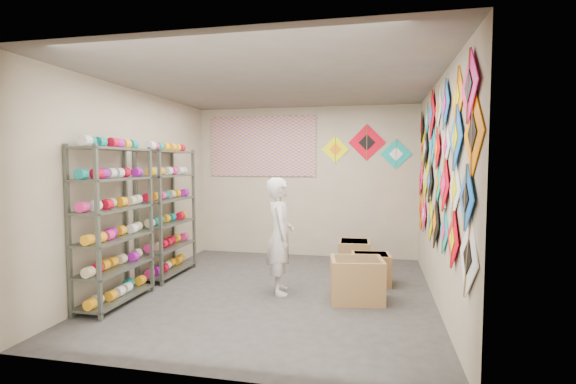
% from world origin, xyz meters
% --- Properties ---
extents(ground, '(4.50, 4.50, 0.00)m').
position_xyz_m(ground, '(0.00, 0.00, 0.00)').
color(ground, '#302D2A').
extents(room_walls, '(4.50, 4.50, 4.50)m').
position_xyz_m(room_walls, '(0.00, 0.00, 1.64)').
color(room_walls, tan).
rests_on(room_walls, ground).
extents(shelf_rack_front, '(0.40, 1.10, 1.90)m').
position_xyz_m(shelf_rack_front, '(-1.78, -0.85, 0.95)').
color(shelf_rack_front, '#4C5147').
rests_on(shelf_rack_front, ground).
extents(shelf_rack_back, '(0.40, 1.10, 1.90)m').
position_xyz_m(shelf_rack_back, '(-1.78, 0.45, 0.95)').
color(shelf_rack_back, '#4C5147').
rests_on(shelf_rack_back, ground).
extents(string_spools, '(0.12, 2.36, 0.12)m').
position_xyz_m(string_spools, '(-1.78, -0.20, 1.05)').
color(string_spools, '#EF2676').
rests_on(string_spools, ground).
extents(kite_wall_display, '(0.06, 4.31, 2.06)m').
position_xyz_m(kite_wall_display, '(1.98, -0.00, 1.65)').
color(kite_wall_display, silver).
rests_on(kite_wall_display, room_walls).
extents(back_wall_kites, '(1.56, 0.02, 0.79)m').
position_xyz_m(back_wall_kites, '(1.11, 2.24, 1.96)').
color(back_wall_kites, '#F4F500').
rests_on(back_wall_kites, room_walls).
extents(poster, '(2.00, 0.01, 1.10)m').
position_xyz_m(poster, '(-0.80, 2.23, 2.00)').
color(poster, '#784698').
rests_on(poster, room_walls).
extents(shopkeeper, '(0.76, 0.69, 1.51)m').
position_xyz_m(shopkeeper, '(0.06, -0.02, 0.75)').
color(shopkeeper, beige).
rests_on(shopkeeper, ground).
extents(carton_a, '(0.71, 0.62, 0.53)m').
position_xyz_m(carton_a, '(1.06, -0.14, 0.26)').
color(carton_a, olive).
rests_on(carton_a, ground).
extents(carton_b, '(0.57, 0.49, 0.43)m').
position_xyz_m(carton_b, '(1.22, 0.62, 0.21)').
color(carton_b, olive).
rests_on(carton_b, ground).
extents(carton_c, '(0.51, 0.55, 0.46)m').
position_xyz_m(carton_c, '(0.95, 1.36, 0.23)').
color(carton_c, olive).
rests_on(carton_c, ground).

